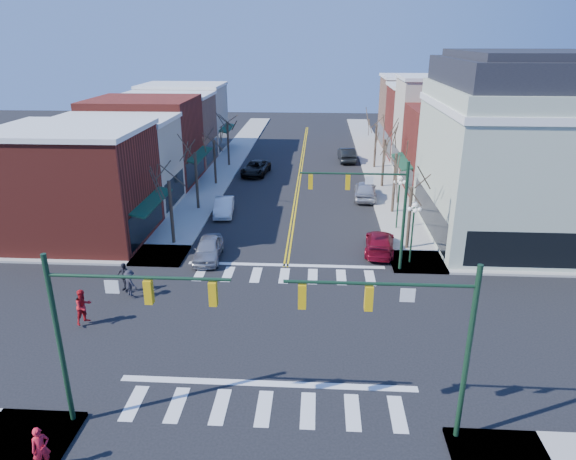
% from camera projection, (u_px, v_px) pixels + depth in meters
% --- Properties ---
extents(ground, '(160.00, 160.00, 0.00)m').
position_uv_depth(ground, '(276.00, 328.00, 26.69)').
color(ground, black).
rests_on(ground, ground).
extents(sidewalk_left, '(3.50, 70.00, 0.15)m').
position_uv_depth(sidewalk_left, '(197.00, 205.00, 45.82)').
color(sidewalk_left, '#9E9B93').
rests_on(sidewalk_left, ground).
extents(sidewalk_right, '(3.50, 70.00, 0.15)m').
position_uv_depth(sidewalk_right, '(395.00, 209.00, 44.84)').
color(sidewalk_right, '#9E9B93').
rests_on(sidewalk_right, ground).
extents(bldg_left_brick_a, '(10.00, 8.50, 8.00)m').
position_uv_depth(bldg_left_brick_a, '(76.00, 187.00, 37.11)').
color(bldg_left_brick_a, maroon).
rests_on(bldg_left_brick_a, ground).
extents(bldg_left_stucco_a, '(10.00, 7.00, 7.50)m').
position_uv_depth(bldg_left_stucco_a, '(116.00, 165.00, 44.44)').
color(bldg_left_stucco_a, '#B8AD98').
rests_on(bldg_left_stucco_a, ground).
extents(bldg_left_brick_b, '(10.00, 9.00, 8.50)m').
position_uv_depth(bldg_left_brick_b, '(145.00, 141.00, 51.73)').
color(bldg_left_brick_b, maroon).
rests_on(bldg_left_brick_b, ground).
extents(bldg_left_tan, '(10.00, 7.50, 7.80)m').
position_uv_depth(bldg_left_tan, '(168.00, 131.00, 59.55)').
color(bldg_left_tan, '#926750').
rests_on(bldg_left_tan, ground).
extents(bldg_left_stucco_b, '(10.00, 8.00, 8.20)m').
position_uv_depth(bldg_left_stucco_b, '(185.00, 119.00, 66.71)').
color(bldg_left_stucco_b, '#B8AD98').
rests_on(bldg_left_stucco_b, ground).
extents(bldg_right_brick_a, '(10.00, 8.50, 8.00)m').
position_uv_depth(bldg_right_brick_a, '(462.00, 151.00, 48.43)').
color(bldg_right_brick_a, maroon).
rests_on(bldg_right_brick_a, ground).
extents(bldg_right_stucco, '(10.00, 7.00, 10.00)m').
position_uv_depth(bldg_right_stucco, '(444.00, 127.00, 55.31)').
color(bldg_right_stucco, '#B8AD98').
rests_on(bldg_right_stucco, ground).
extents(bldg_right_brick_b, '(10.00, 8.00, 8.50)m').
position_uv_depth(bldg_right_brick_b, '(430.00, 123.00, 62.57)').
color(bldg_right_brick_b, maroon).
rests_on(bldg_right_brick_b, ground).
extents(bldg_right_tan, '(10.00, 8.00, 9.00)m').
position_uv_depth(bldg_right_tan, '(418.00, 112.00, 69.95)').
color(bldg_right_tan, '#926750').
rests_on(bldg_right_tan, ground).
extents(victorian_corner, '(12.25, 14.25, 13.30)m').
position_uv_depth(victorian_corner, '(520.00, 148.00, 36.93)').
color(victorian_corner, '#ABB8A0').
rests_on(victorian_corner, ground).
extents(traffic_mast_near_left, '(6.60, 0.28, 7.20)m').
position_uv_depth(traffic_mast_near_left, '(105.00, 319.00, 18.43)').
color(traffic_mast_near_left, '#14331E').
rests_on(traffic_mast_near_left, ground).
extents(traffic_mast_near_right, '(6.60, 0.28, 7.20)m').
position_uv_depth(traffic_mast_near_right, '(417.00, 329.00, 17.80)').
color(traffic_mast_near_right, '#14331E').
rests_on(traffic_mast_near_right, ground).
extents(traffic_mast_far_right, '(6.60, 0.28, 7.20)m').
position_uv_depth(traffic_mast_far_right, '(375.00, 201.00, 31.61)').
color(traffic_mast_far_right, '#14331E').
rests_on(traffic_mast_far_right, ground).
extents(lamppost_corner, '(0.36, 0.36, 4.33)m').
position_uv_depth(lamppost_corner, '(413.00, 222.00, 33.11)').
color(lamppost_corner, '#14331E').
rests_on(lamppost_corner, ground).
extents(lamppost_midblock, '(0.36, 0.36, 4.33)m').
position_uv_depth(lamppost_midblock, '(399.00, 193.00, 39.18)').
color(lamppost_midblock, '#14331E').
rests_on(lamppost_midblock, ground).
extents(tree_left_a, '(0.24, 0.24, 4.76)m').
position_uv_depth(tree_left_a, '(171.00, 213.00, 36.59)').
color(tree_left_a, '#382B21').
rests_on(tree_left_a, ground).
extents(tree_left_b, '(0.24, 0.24, 5.04)m').
position_uv_depth(tree_left_b, '(197.00, 181.00, 44.00)').
color(tree_left_b, '#382B21').
rests_on(tree_left_b, ground).
extents(tree_left_c, '(0.24, 0.24, 4.55)m').
position_uv_depth(tree_left_c, '(215.00, 163.00, 51.56)').
color(tree_left_c, '#382B21').
rests_on(tree_left_c, ground).
extents(tree_left_d, '(0.24, 0.24, 4.90)m').
position_uv_depth(tree_left_d, '(228.00, 145.00, 58.96)').
color(tree_left_d, '#382B21').
rests_on(tree_left_d, ground).
extents(tree_right_a, '(0.24, 0.24, 4.62)m').
position_uv_depth(tree_right_a, '(409.00, 219.00, 35.66)').
color(tree_right_a, '#382B21').
rests_on(tree_right_a, ground).
extents(tree_right_b, '(0.24, 0.24, 5.18)m').
position_uv_depth(tree_right_b, '(394.00, 184.00, 43.03)').
color(tree_right_b, '#382B21').
rests_on(tree_right_b, ground).
extents(tree_right_c, '(0.24, 0.24, 4.83)m').
position_uv_depth(tree_right_c, '(383.00, 164.00, 50.56)').
color(tree_right_c, '#382B21').
rests_on(tree_right_c, ground).
extents(tree_right_d, '(0.24, 0.24, 4.97)m').
position_uv_depth(tree_right_d, '(375.00, 147.00, 58.00)').
color(tree_right_d, '#382B21').
rests_on(tree_right_d, ground).
extents(car_left_near, '(1.97, 4.43, 1.48)m').
position_uv_depth(car_left_near, '(208.00, 249.00, 34.67)').
color(car_left_near, '#A2A2A6').
rests_on(car_left_near, ground).
extents(car_left_mid, '(1.92, 4.42, 1.41)m').
position_uv_depth(car_left_mid, '(224.00, 207.00, 43.32)').
color(car_left_mid, white).
rests_on(car_left_mid, ground).
extents(car_left_far, '(3.08, 5.59, 1.48)m').
position_uv_depth(car_left_far, '(256.00, 168.00, 55.85)').
color(car_left_far, black).
rests_on(car_left_far, ground).
extents(car_right_near, '(2.55, 5.06, 1.41)m').
position_uv_depth(car_right_near, '(380.00, 243.00, 35.81)').
color(car_right_near, maroon).
rests_on(car_right_near, ground).
extents(car_right_mid, '(2.35, 5.13, 1.70)m').
position_uv_depth(car_right_mid, '(365.00, 190.00, 47.51)').
color(car_right_mid, silver).
rests_on(car_right_mid, ground).
extents(car_right_far, '(2.10, 5.20, 1.68)m').
position_uv_depth(car_right_far, '(347.00, 155.00, 61.73)').
color(car_right_far, black).
rests_on(car_right_far, ground).
extents(pedestrian_red_a, '(0.71, 0.70, 1.65)m').
position_uv_depth(pedestrian_red_a, '(41.00, 448.00, 17.59)').
color(pedestrian_red_a, red).
rests_on(pedestrian_red_a, sidewalk_left).
extents(pedestrian_red_b, '(1.09, 1.16, 1.90)m').
position_uv_depth(pedestrian_red_b, '(83.00, 306.00, 26.56)').
color(pedestrian_red_b, red).
rests_on(pedestrian_red_b, sidewalk_left).
extents(pedestrian_dark_a, '(1.10, 0.78, 1.74)m').
position_uv_depth(pedestrian_dark_a, '(125.00, 276.00, 30.06)').
color(pedestrian_dark_a, black).
rests_on(pedestrian_dark_a, sidewalk_left).
extents(pedestrian_dark_b, '(1.19, 1.06, 1.60)m').
position_uv_depth(pedestrian_dark_b, '(130.00, 283.00, 29.42)').
color(pedestrian_dark_b, black).
rests_on(pedestrian_dark_b, sidewalk_left).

